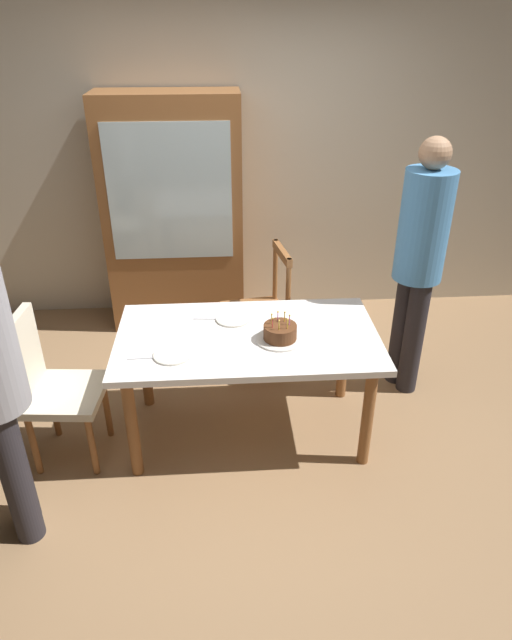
{
  "coord_description": "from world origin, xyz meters",
  "views": [
    {
      "loc": [
        -0.14,
        -2.82,
        2.41
      ],
      "look_at": [
        0.05,
        0.0,
        0.83
      ],
      "focal_mm": 31.08,
      "sensor_mm": 36.0,
      "label": 1
    }
  ],
  "objects": [
    {
      "name": "ground",
      "position": [
        0.0,
        0.0,
        0.0
      ],
      "size": [
        6.4,
        6.4,
        0.0
      ],
      "primitive_type": "plane",
      "color": "#93704C"
    },
    {
      "name": "back_wall",
      "position": [
        0.0,
        1.85,
        1.3
      ],
      "size": [
        6.4,
        0.1,
        2.6
      ],
      "primitive_type": "cube",
      "color": "beige",
      "rests_on": "ground"
    },
    {
      "name": "dining_table",
      "position": [
        0.0,
        0.0,
        0.63
      ],
      "size": [
        1.56,
        0.87,
        0.73
      ],
      "color": "white",
      "rests_on": "ground"
    },
    {
      "name": "birthday_cake",
      "position": [
        0.19,
        -0.07,
        0.77
      ],
      "size": [
        0.28,
        0.28,
        0.17
      ],
      "color": "silver",
      "rests_on": "dining_table"
    },
    {
      "name": "plate_near_celebrant",
      "position": [
        -0.43,
        -0.2,
        0.73
      ],
      "size": [
        0.22,
        0.22,
        0.01
      ],
      "primitive_type": "cylinder",
      "color": "silver",
      "rests_on": "dining_table"
    },
    {
      "name": "plate_far_side",
      "position": [
        -0.08,
        0.2,
        0.73
      ],
      "size": [
        0.22,
        0.22,
        0.01
      ],
      "primitive_type": "cylinder",
      "color": "silver",
      "rests_on": "dining_table"
    },
    {
      "name": "fork_near_celebrant",
      "position": [
        -0.59,
        -0.22,
        0.73
      ],
      "size": [
        0.18,
        0.02,
        0.01
      ],
      "primitive_type": "cube",
      "rotation": [
        0.0,
        0.0,
        0.03
      ],
      "color": "silver",
      "rests_on": "dining_table"
    },
    {
      "name": "fork_far_side",
      "position": [
        -0.24,
        0.21,
        0.73
      ],
      "size": [
        0.18,
        0.03,
        0.01
      ],
      "primitive_type": "cube",
      "rotation": [
        0.0,
        0.0,
        -0.08
      ],
      "color": "silver",
      "rests_on": "dining_table"
    },
    {
      "name": "chair_spindle_back",
      "position": [
        0.12,
        0.76,
        0.46
      ],
      "size": [
        0.5,
        0.5,
        0.95
      ],
      "color": "brown",
      "rests_on": "ground"
    },
    {
      "name": "chair_upholstered",
      "position": [
        -1.17,
        -0.13,
        0.53
      ],
      "size": [
        0.48,
        0.48,
        0.95
      ],
      "color": "beige",
      "rests_on": "ground"
    },
    {
      "name": "person_guest",
      "position": [
        1.15,
        0.45,
        1.02
      ],
      "size": [
        0.32,
        0.32,
        1.77
      ],
      "color": "#262328",
      "rests_on": "ground"
    },
    {
      "name": "china_cabinet",
      "position": [
        -0.51,
        1.56,
        0.95
      ],
      "size": [
        1.1,
        0.45,
        1.9
      ],
      "color": "brown",
      "rests_on": "ground"
    }
  ]
}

